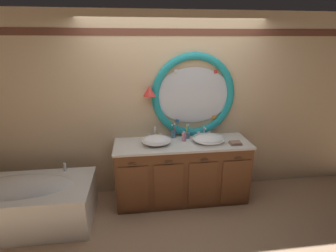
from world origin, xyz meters
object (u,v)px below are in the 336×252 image
at_px(toothbrush_holder_left, 173,133).
at_px(toothbrush_holder_right, 187,135).
at_px(sink_basin_right, 208,139).
at_px(soap_dispenser, 184,137).
at_px(sink_basin_left, 156,140).
at_px(bathtub, 21,202).
at_px(folded_hand_towel, 235,143).

xyz_separation_m(toothbrush_holder_left, toothbrush_holder_right, (0.20, -0.05, -0.01)).
bearing_deg(sink_basin_right, toothbrush_holder_left, 151.61).
xyz_separation_m(toothbrush_holder_left, soap_dispenser, (0.13, -0.16, 0.00)).
xyz_separation_m(sink_basin_left, soap_dispenser, (0.40, 0.09, 0.00)).
bearing_deg(sink_basin_right, toothbrush_holder_right, 143.05).
bearing_deg(toothbrush_holder_left, soap_dispenser, -50.62).
distance_m(bathtub, folded_hand_towel, 2.84).
height_order(toothbrush_holder_right, soap_dispenser, toothbrush_holder_right).
distance_m(bathtub, toothbrush_holder_right, 2.31).
relative_size(sink_basin_right, toothbrush_holder_left, 2.09).
height_order(bathtub, sink_basin_right, sink_basin_right).
distance_m(sink_basin_right, soap_dispenser, 0.34).
distance_m(toothbrush_holder_right, soap_dispenser, 0.13).
bearing_deg(sink_basin_right, soap_dispenser, 164.54).
distance_m(soap_dispenser, folded_hand_towel, 0.71).
relative_size(sink_basin_right, toothbrush_holder_right, 2.10).
distance_m(sink_basin_right, toothbrush_holder_right, 0.32).
bearing_deg(toothbrush_holder_right, folded_hand_towel, -28.09).
height_order(sink_basin_right, toothbrush_holder_right, toothbrush_holder_right).
xyz_separation_m(toothbrush_holder_right, soap_dispenser, (-0.07, -0.10, 0.01)).
distance_m(toothbrush_holder_right, folded_hand_towel, 0.68).
height_order(bathtub, soap_dispenser, soap_dispenser).
xyz_separation_m(bathtub, toothbrush_holder_right, (2.18, 0.49, 0.60)).
bearing_deg(toothbrush_holder_left, sink_basin_right, -28.39).
xyz_separation_m(toothbrush_holder_right, folded_hand_towel, (0.60, -0.32, -0.03)).
bearing_deg(folded_hand_towel, sink_basin_right, 159.73).
bearing_deg(bathtub, toothbrush_holder_right, 12.60).
xyz_separation_m(sink_basin_left, toothbrush_holder_right, (0.47, 0.19, -0.01)).
distance_m(bathtub, sink_basin_right, 2.52).
distance_m(sink_basin_right, folded_hand_towel, 0.37).
xyz_separation_m(sink_basin_right, folded_hand_towel, (0.34, -0.13, -0.03)).
bearing_deg(sink_basin_left, folded_hand_towel, -6.75).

